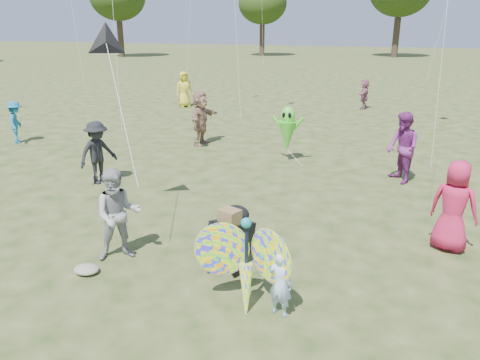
{
  "coord_description": "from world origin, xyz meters",
  "views": [
    {
      "loc": [
        2.65,
        -7.09,
        4.18
      ],
      "look_at": [
        -0.2,
        1.5,
        1.1
      ],
      "focal_mm": 35.0,
      "sensor_mm": 36.0,
      "label": 1
    }
  ],
  "objects_px": {
    "crowd_j": "(364,94)",
    "jogging_stroller": "(232,233)",
    "child_girl": "(280,284)",
    "alien_kite": "(287,131)",
    "crowd_d": "(201,118)",
    "butterfly_kite": "(246,265)",
    "crowd_e": "(402,148)",
    "crowd_a": "(454,206)",
    "crowd_b": "(98,153)",
    "crowd_i": "(16,122)",
    "crowd_g": "(184,89)",
    "adult_man": "(118,215)"
  },
  "relations": [
    {
      "from": "crowd_a",
      "to": "crowd_j",
      "type": "bearing_deg",
      "value": -59.91
    },
    {
      "from": "crowd_e",
      "to": "alien_kite",
      "type": "xyz_separation_m",
      "value": [
        -3.37,
        0.95,
        0.01
      ]
    },
    {
      "from": "crowd_b",
      "to": "crowd_i",
      "type": "xyz_separation_m",
      "value": [
        -5.41,
        2.89,
        -0.09
      ]
    },
    {
      "from": "crowd_d",
      "to": "butterfly_kite",
      "type": "relative_size",
      "value": 1.09
    },
    {
      "from": "crowd_j",
      "to": "jogging_stroller",
      "type": "xyz_separation_m",
      "value": [
        -1.04,
        -17.03,
        -0.13
      ]
    },
    {
      "from": "crowd_i",
      "to": "butterfly_kite",
      "type": "bearing_deg",
      "value": -156.34
    },
    {
      "from": "crowd_a",
      "to": "crowd_i",
      "type": "distance_m",
      "value": 14.67
    },
    {
      "from": "crowd_a",
      "to": "jogging_stroller",
      "type": "xyz_separation_m",
      "value": [
        -3.78,
        -1.86,
        -0.28
      ]
    },
    {
      "from": "adult_man",
      "to": "alien_kite",
      "type": "relative_size",
      "value": 0.99
    },
    {
      "from": "crowd_d",
      "to": "crowd_g",
      "type": "xyz_separation_m",
      "value": [
        -3.83,
        6.9,
        -0.05
      ]
    },
    {
      "from": "butterfly_kite",
      "to": "crowd_b",
      "type": "bearing_deg",
      "value": 142.03
    },
    {
      "from": "crowd_a",
      "to": "crowd_e",
      "type": "bearing_deg",
      "value": -56.68
    },
    {
      "from": "adult_man",
      "to": "crowd_d",
      "type": "relative_size",
      "value": 0.91
    },
    {
      "from": "adult_man",
      "to": "crowd_e",
      "type": "relative_size",
      "value": 0.9
    },
    {
      "from": "adult_man",
      "to": "crowd_e",
      "type": "xyz_separation_m",
      "value": [
        4.87,
        6.19,
        0.1
      ]
    },
    {
      "from": "crowd_b",
      "to": "alien_kite",
      "type": "bearing_deg",
      "value": -28.0
    },
    {
      "from": "crowd_d",
      "to": "jogging_stroller",
      "type": "distance_m",
      "value": 8.79
    },
    {
      "from": "crowd_b",
      "to": "jogging_stroller",
      "type": "bearing_deg",
      "value": -99.99
    },
    {
      "from": "crowd_d",
      "to": "crowd_e",
      "type": "height_order",
      "value": "crowd_e"
    },
    {
      "from": "crowd_g",
      "to": "child_girl",
      "type": "bearing_deg",
      "value": -102.6
    },
    {
      "from": "adult_man",
      "to": "butterfly_kite",
      "type": "relative_size",
      "value": 0.99
    },
    {
      "from": "crowd_d",
      "to": "jogging_stroller",
      "type": "xyz_separation_m",
      "value": [
        3.9,
        -7.87,
        -0.33
      ]
    },
    {
      "from": "crowd_e",
      "to": "jogging_stroller",
      "type": "bearing_deg",
      "value": -54.65
    },
    {
      "from": "crowd_d",
      "to": "butterfly_kite",
      "type": "bearing_deg",
      "value": -150.05
    },
    {
      "from": "adult_man",
      "to": "crowd_j",
      "type": "height_order",
      "value": "adult_man"
    },
    {
      "from": "alien_kite",
      "to": "jogging_stroller",
      "type": "bearing_deg",
      "value": -85.51
    },
    {
      "from": "crowd_b",
      "to": "child_girl",
      "type": "bearing_deg",
      "value": -103.11
    },
    {
      "from": "child_girl",
      "to": "crowd_j",
      "type": "bearing_deg",
      "value": -74.61
    },
    {
      "from": "child_girl",
      "to": "jogging_stroller",
      "type": "height_order",
      "value": "jogging_stroller"
    },
    {
      "from": "crowd_j",
      "to": "jogging_stroller",
      "type": "bearing_deg",
      "value": -1.58
    },
    {
      "from": "crowd_a",
      "to": "crowd_d",
      "type": "distance_m",
      "value": 9.75
    },
    {
      "from": "child_girl",
      "to": "crowd_d",
      "type": "xyz_separation_m",
      "value": [
        -5.1,
        9.11,
        0.43
      ]
    },
    {
      "from": "crowd_b",
      "to": "butterfly_kite",
      "type": "height_order",
      "value": "crowd_b"
    },
    {
      "from": "child_girl",
      "to": "alien_kite",
      "type": "distance_m",
      "value": 8.15
    },
    {
      "from": "crowd_g",
      "to": "jogging_stroller",
      "type": "xyz_separation_m",
      "value": [
        7.73,
        -14.76,
        -0.28
      ]
    },
    {
      "from": "child_girl",
      "to": "crowd_a",
      "type": "height_order",
      "value": "crowd_a"
    },
    {
      "from": "crowd_e",
      "to": "crowd_j",
      "type": "height_order",
      "value": "crowd_e"
    },
    {
      "from": "crowd_a",
      "to": "alien_kite",
      "type": "relative_size",
      "value": 1.02
    },
    {
      "from": "crowd_i",
      "to": "alien_kite",
      "type": "xyz_separation_m",
      "value": [
        9.77,
        0.7,
        0.21
      ]
    },
    {
      "from": "child_girl",
      "to": "crowd_a",
      "type": "xyz_separation_m",
      "value": [
        2.58,
        3.11,
        0.37
      ]
    },
    {
      "from": "child_girl",
      "to": "jogging_stroller",
      "type": "xyz_separation_m",
      "value": [
        -1.2,
        1.24,
        0.09
      ]
    },
    {
      "from": "crowd_d",
      "to": "crowd_e",
      "type": "distance_m",
      "value": 7.07
    },
    {
      "from": "crowd_e",
      "to": "crowd_b",
      "type": "bearing_deg",
      "value": -99.49
    },
    {
      "from": "child_girl",
      "to": "crowd_d",
      "type": "distance_m",
      "value": 10.45
    },
    {
      "from": "crowd_b",
      "to": "crowd_g",
      "type": "height_order",
      "value": "crowd_g"
    },
    {
      "from": "crowd_a",
      "to": "alien_kite",
      "type": "xyz_separation_m",
      "value": [
        -4.3,
        4.85,
        0.08
      ]
    },
    {
      "from": "crowd_a",
      "to": "crowd_b",
      "type": "relative_size",
      "value": 1.05
    },
    {
      "from": "crowd_g",
      "to": "alien_kite",
      "type": "xyz_separation_m",
      "value": [
        7.2,
        -8.05,
        0.08
      ]
    },
    {
      "from": "crowd_d",
      "to": "crowd_i",
      "type": "bearing_deg",
      "value": 109.48
    },
    {
      "from": "alien_kite",
      "to": "butterfly_kite",
      "type": "bearing_deg",
      "value": -81.53
    }
  ]
}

